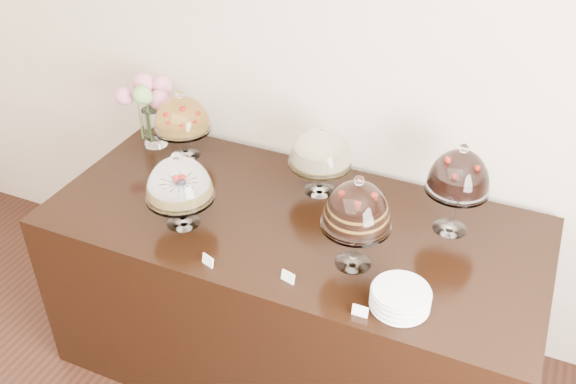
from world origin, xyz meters
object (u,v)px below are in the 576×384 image
at_px(cake_stand_choco_layer, 357,209).
at_px(cake_stand_fruit_tart, 182,116).
at_px(cake_stand_cheesecake, 321,151).
at_px(plate_stack, 400,298).
at_px(display_counter, 292,294).
at_px(cake_stand_dark_choco, 459,175).
at_px(flower_vase, 150,103).
at_px(cake_stand_sugar_sponge, 179,182).

height_order(cake_stand_choco_layer, cake_stand_fruit_tart, cake_stand_choco_layer).
bearing_deg(cake_stand_cheesecake, plate_stack, -46.98).
height_order(display_counter, cake_stand_fruit_tart, cake_stand_fruit_tart).
distance_m(cake_stand_cheesecake, cake_stand_dark_choco, 0.63).
relative_size(cake_stand_dark_choco, cake_stand_fruit_tart, 1.17).
bearing_deg(plate_stack, cake_stand_choco_layer, 145.47).
xyz_separation_m(display_counter, flower_vase, (-0.93, 0.32, 0.69)).
relative_size(cake_stand_choco_layer, cake_stand_cheesecake, 1.19).
bearing_deg(cake_stand_fruit_tart, display_counter, -21.37).
relative_size(cake_stand_choco_layer, flower_vase, 1.11).
height_order(cake_stand_dark_choco, plate_stack, cake_stand_dark_choco).
bearing_deg(flower_vase, cake_stand_dark_choco, -3.64).
relative_size(display_counter, cake_stand_cheesecake, 6.24).
relative_size(flower_vase, plate_stack, 1.73).
height_order(display_counter, plate_stack, plate_stack).
bearing_deg(cake_stand_dark_choco, flower_vase, 176.36).
distance_m(cake_stand_choco_layer, flower_vase, 1.36).
height_order(cake_stand_choco_layer, cake_stand_dark_choco, cake_stand_dark_choco).
bearing_deg(cake_stand_sugar_sponge, cake_stand_choco_layer, 3.38).
distance_m(cake_stand_cheesecake, plate_stack, 0.83).
xyz_separation_m(cake_stand_sugar_sponge, cake_stand_choco_layer, (0.77, 0.05, 0.06)).
relative_size(display_counter, plate_stack, 10.09).
height_order(display_counter, cake_stand_cheesecake, cake_stand_cheesecake).
distance_m(display_counter, cake_stand_fruit_tart, 1.03).
bearing_deg(cake_stand_dark_choco, cake_stand_cheesecake, 175.85).
bearing_deg(cake_stand_cheesecake, cake_stand_sugar_sponge, -133.61).
distance_m(display_counter, cake_stand_cheesecake, 0.72).
xyz_separation_m(cake_stand_choco_layer, cake_stand_fruit_tart, (-1.06, 0.45, -0.05)).
height_order(cake_stand_sugar_sponge, cake_stand_dark_choco, cake_stand_dark_choco).
distance_m(cake_stand_cheesecake, flower_vase, 0.96).
relative_size(cake_stand_cheesecake, flower_vase, 0.94).
xyz_separation_m(cake_stand_cheesecake, plate_stack, (0.56, -0.60, -0.17)).
bearing_deg(cake_stand_dark_choco, plate_stack, -97.24).
bearing_deg(cake_stand_sugar_sponge, cake_stand_cheesecake, 46.39).
bearing_deg(display_counter, cake_stand_sugar_sponge, -153.82).
xyz_separation_m(cake_stand_choco_layer, flower_vase, (-1.27, 0.49, -0.03)).
bearing_deg(flower_vase, cake_stand_fruit_tart, -10.08).
xyz_separation_m(cake_stand_dark_choco, plate_stack, (-0.07, -0.55, -0.23)).
relative_size(cake_stand_fruit_tart, flower_vase, 0.96).
xyz_separation_m(cake_stand_sugar_sponge, flower_vase, (-0.50, 0.53, 0.03)).
height_order(cake_stand_dark_choco, cake_stand_fruit_tart, cake_stand_dark_choco).
distance_m(display_counter, plate_stack, 0.83).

